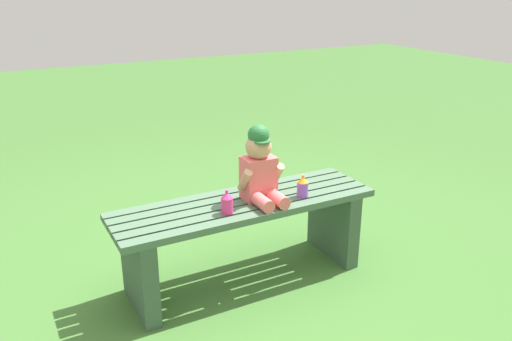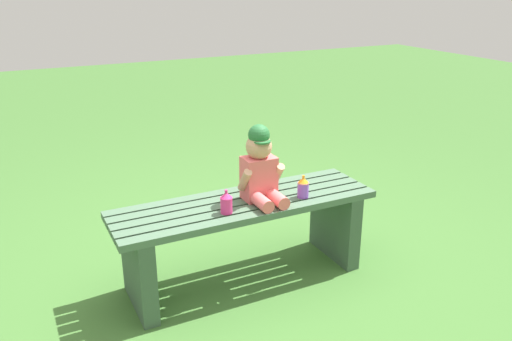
% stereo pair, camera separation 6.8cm
% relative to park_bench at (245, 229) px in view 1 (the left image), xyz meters
% --- Properties ---
extents(ground_plane, '(16.00, 16.00, 0.00)m').
position_rel_park_bench_xyz_m(ground_plane, '(0.00, -0.00, -0.31)').
color(ground_plane, '#3D6B2D').
extents(park_bench, '(1.41, 0.41, 0.47)m').
position_rel_park_bench_xyz_m(park_bench, '(0.00, 0.00, 0.00)').
color(park_bench, '#47664C').
rests_on(park_bench, ground_plane).
extents(child_figure, '(0.23, 0.27, 0.40)m').
position_rel_park_bench_xyz_m(child_figure, '(0.08, -0.02, 0.34)').
color(child_figure, '#E56666').
rests_on(child_figure, park_bench).
extents(sippy_cup_left, '(0.06, 0.06, 0.12)m').
position_rel_park_bench_xyz_m(sippy_cup_left, '(-0.14, -0.09, 0.22)').
color(sippy_cup_left, '#E5337F').
rests_on(sippy_cup_left, park_bench).
extents(sippy_cup_right, '(0.06, 0.06, 0.12)m').
position_rel_park_bench_xyz_m(sippy_cup_right, '(0.30, -0.09, 0.22)').
color(sippy_cup_right, '#8C4CCC').
rests_on(sippy_cup_right, park_bench).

